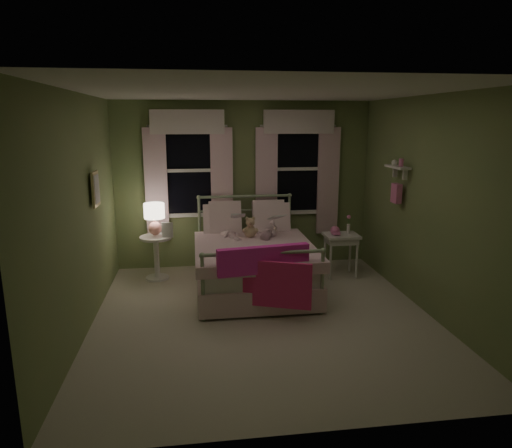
{
  "coord_description": "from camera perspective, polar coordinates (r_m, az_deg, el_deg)",
  "views": [
    {
      "loc": [
        -0.78,
        -5.02,
        2.3
      ],
      "look_at": [
        -0.0,
        0.64,
        1.0
      ],
      "focal_mm": 32.0,
      "sensor_mm": 36.0,
      "label": 1
    }
  ],
  "objects": [
    {
      "name": "child_right",
      "position": [
        6.65,
        1.49,
        1.26
      ],
      "size": [
        0.46,
        0.41,
        0.8
      ],
      "primitive_type": "imported",
      "rotation": [
        0.0,
        0.0,
        2.82
      ],
      "color": "#F7D1DD",
      "rests_on": "bed"
    },
    {
      "name": "framed_picture",
      "position": [
        5.79,
        -19.4,
        4.15
      ],
      "size": [
        0.03,
        0.32,
        0.42
      ],
      "color": "beige",
      "rests_on": "room_shell"
    },
    {
      "name": "table_lamp",
      "position": [
        6.75,
        -12.58,
        1.0
      ],
      "size": [
        0.3,
        0.3,
        0.47
      ],
      "color": "#FF9E96",
      "rests_on": "nightstand_left"
    },
    {
      "name": "book_left",
      "position": [
        6.34,
        -3.14,
        0.63
      ],
      "size": [
        0.21,
        0.13,
        0.26
      ],
      "primitive_type": "imported",
      "rotation": [
        1.22,
        0.0,
        -0.06
      ],
      "color": "beige",
      "rests_on": "child_left"
    },
    {
      "name": "pink_toy",
      "position": [
        6.84,
        9.87,
        -0.84
      ],
      "size": [
        0.14,
        0.19,
        0.14
      ],
      "color": "pink",
      "rests_on": "nightstand_right"
    },
    {
      "name": "pink_throw",
      "position": [
        5.32,
        1.0,
        -5.71
      ],
      "size": [
        1.1,
        0.42,
        0.71
      ],
      "color": "#F530B1",
      "rests_on": "bed"
    },
    {
      "name": "window_right",
      "position": [
        7.27,
        5.24,
        7.41
      ],
      "size": [
        1.34,
        0.13,
        1.96
      ],
      "color": "black",
      "rests_on": "room_shell"
    },
    {
      "name": "room_shell",
      "position": [
        5.18,
        1.01,
        1.67
      ],
      "size": [
        4.2,
        4.2,
        4.2
      ],
      "color": "beige",
      "rests_on": "ground"
    },
    {
      "name": "bed",
      "position": [
        6.36,
        -0.43,
        -4.72
      ],
      "size": [
        1.58,
        2.04,
        1.18
      ],
      "color": "white",
      "rests_on": "ground"
    },
    {
      "name": "book_nightstand",
      "position": [
        6.73,
        -11.66,
        -1.58
      ],
      "size": [
        0.21,
        0.25,
        0.02
      ],
      "primitive_type": "imported",
      "rotation": [
        0.0,
        0.0,
        -0.21
      ],
      "color": "beige",
      "rests_on": "nightstand_left"
    },
    {
      "name": "wall_shelf",
      "position": [
        6.36,
        17.22,
        5.23
      ],
      "size": [
        0.15,
        0.5,
        0.6
      ],
      "color": "white",
      "rests_on": "room_shell"
    },
    {
      "name": "window_left",
      "position": [
        7.08,
        -8.4,
        7.19
      ],
      "size": [
        1.34,
        0.13,
        1.96
      ],
      "color": "black",
      "rests_on": "room_shell"
    },
    {
      "name": "bud_vase",
      "position": [
        6.94,
        11.49,
        -0.02
      ],
      "size": [
        0.06,
        0.06,
        0.28
      ],
      "color": "white",
      "rests_on": "nightstand_right"
    },
    {
      "name": "child_left",
      "position": [
        6.59,
        -3.32,
        0.89
      ],
      "size": [
        0.31,
        0.24,
        0.74
      ],
      "primitive_type": "imported",
      "rotation": [
        0.0,
        0.0,
        3.39
      ],
      "color": "#F7D1DD",
      "rests_on": "bed"
    },
    {
      "name": "teddy_bear",
      "position": [
        6.5,
        -0.73,
        -0.6
      ],
      "size": [
        0.23,
        0.19,
        0.31
      ],
      "color": "tan",
      "rests_on": "bed"
    },
    {
      "name": "book_right",
      "position": [
        6.42,
        1.85,
        0.4
      ],
      "size": [
        0.22,
        0.16,
        0.26
      ],
      "primitive_type": "imported",
      "rotation": [
        1.22,
        0.0,
        0.25
      ],
      "color": "beige",
      "rests_on": "child_right"
    },
    {
      "name": "nightstand_right",
      "position": [
        6.91,
        10.6,
        -2.07
      ],
      "size": [
        0.5,
        0.4,
        0.64
      ],
      "color": "white",
      "rests_on": "ground"
    },
    {
      "name": "nightstand_left",
      "position": [
        6.87,
        -12.36,
        -3.37
      ],
      "size": [
        0.46,
        0.46,
        0.65
      ],
      "color": "white",
      "rests_on": "ground"
    }
  ]
}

